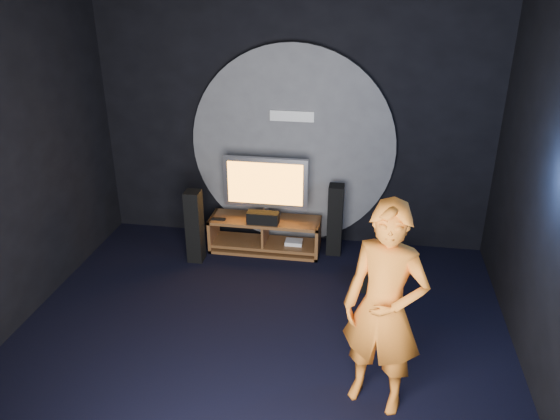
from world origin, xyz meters
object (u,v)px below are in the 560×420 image
object	(u,v)px
tower_speaker_left	(195,226)
tower_speaker_right	(335,220)
media_console	(266,237)
player	(384,310)
subwoofer	(376,274)
tv	(265,185)

from	to	relation	value
tower_speaker_left	tower_speaker_right	bearing A→B (deg)	15.48
media_console	player	xyz separation A→B (m)	(1.44, -2.50, 0.73)
tower_speaker_right	subwoofer	world-z (taller)	tower_speaker_right
media_console	player	world-z (taller)	player
tower_speaker_left	tower_speaker_right	world-z (taller)	same
tower_speaker_left	subwoofer	size ratio (longest dim) A/B	2.72
tv	tower_speaker_left	size ratio (longest dim) A/B	1.14
tower_speaker_right	player	world-z (taller)	player
tower_speaker_left	tower_speaker_right	size ratio (longest dim) A/B	1.00
tower_speaker_right	tower_speaker_left	bearing A→B (deg)	-164.52
tower_speaker_left	subwoofer	xyz separation A→B (m)	(2.24, -0.29, -0.30)
tower_speaker_left	player	size ratio (longest dim) A/B	0.50
tv	tower_speaker_right	world-z (taller)	tv
subwoofer	player	xyz separation A→B (m)	(0.02, -1.81, 0.76)
tower_speaker_left	player	bearing A→B (deg)	-42.99
tv	player	bearing A→B (deg)	-60.52
tv	tower_speaker_right	size ratio (longest dim) A/B	1.14
subwoofer	tower_speaker_right	bearing A→B (deg)	124.98
media_console	subwoofer	world-z (taller)	media_console
media_console	player	distance (m)	2.98
subwoofer	tower_speaker_left	bearing A→B (deg)	172.52
media_console	tower_speaker_right	size ratio (longest dim) A/B	1.52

